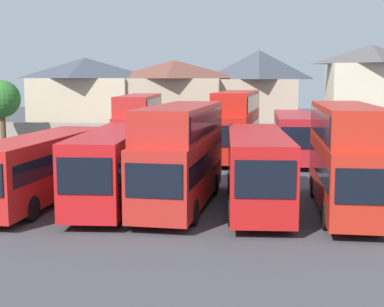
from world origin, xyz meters
name	(u,v)px	position (x,y,z in m)	size (l,w,h in m)	color
ground	(214,155)	(0.00, 18.00, 0.00)	(140.00, 140.00, 0.00)	#424247
depot_boundary_wall	(220,134)	(0.00, 25.84, 0.90)	(56.00, 0.50, 1.80)	gray
bus_1	(41,165)	(-7.05, 0.05, 1.87)	(3.19, 11.52, 3.27)	red
bus_2	(112,163)	(-3.50, 0.04, 2.01)	(2.98, 10.71, 3.53)	red
bus_3	(181,150)	(-0.17, -0.07, 2.70)	(3.23, 10.26, 4.79)	#B1241E
bus_4	(257,166)	(3.38, 0.07, 2.02)	(3.16, 10.71, 3.54)	red
bus_5	(346,152)	(7.36, -0.19, 2.74)	(2.70, 10.22, 4.86)	red
bus_6	(139,123)	(-5.48, 15.54, 2.70)	(3.02, 10.18, 4.79)	red
bus_7	(194,134)	(-1.36, 16.02, 1.88)	(2.68, 10.49, 3.29)	#B22320
bus_8	(237,121)	(1.87, 15.85, 2.85)	(3.38, 11.17, 5.06)	red
bus_9	(293,134)	(6.00, 15.75, 1.97)	(2.62, 11.29, 3.45)	#B01D24
house_terrace_left	(86,96)	(-14.57, 31.60, 4.17)	(10.73, 8.02, 8.18)	#C6B293
house_terrace_centre	(174,98)	(-5.14, 31.62, 4.02)	(10.15, 7.19, 7.89)	tan
house_terrace_right	(259,93)	(3.54, 33.02, 4.56)	(8.05, 7.06, 8.92)	tan
house_terrace_far_right	(370,92)	(14.44, 31.32, 4.73)	(8.32, 7.63, 9.30)	beige
tree_left_of_lot	(2,99)	(-19.73, 22.84, 4.14)	(3.39, 3.39, 5.89)	brown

